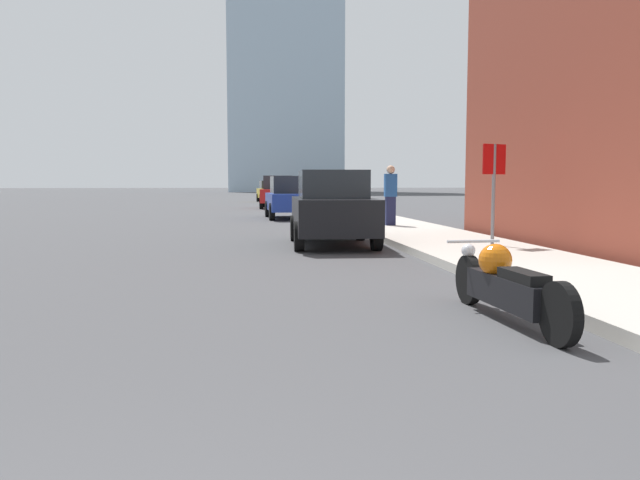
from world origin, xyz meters
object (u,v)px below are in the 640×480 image
Objects in this scene: motorcycle at (505,285)px; parked_car_red at (278,192)px; stop_sign at (494,176)px; parked_car_blue at (291,197)px; pedestrian at (390,194)px; parked_car_black at (332,208)px; parked_car_yellow at (270,191)px.

parked_car_red is (-0.69, 29.50, 0.53)m from motorcycle.
motorcycle is 6.61m from stop_sign.
stop_sign reaches higher than parked_car_red.
motorcycle is at bearing -84.06° from parked_car_red.
pedestrian is (2.45, -6.73, 0.23)m from parked_car_blue.
parked_car_red is 2.19× the size of stop_sign.
pedestrian is (2.34, 4.26, 0.24)m from parked_car_black.
stop_sign is at bearing -77.87° from parked_car_blue.
motorcycle is 1.41× the size of pedestrian.
parked_car_yellow is (0.06, 22.30, -0.04)m from parked_car_blue.
pedestrian reaches higher than parked_car_black.
parked_car_black is 21.58m from parked_car_red.
pedestrian is at bearing -89.09° from parked_car_yellow.
stop_sign is (3.05, -35.15, 0.73)m from parked_car_yellow.
parked_car_red reaches higher than motorcycle.
motorcycle is at bearing -89.19° from parked_car_blue.
parked_car_red reaches higher than parked_car_black.
parked_car_black is 2.20× the size of pedestrian.
parked_car_blue is 13.24m from stop_sign.
parked_car_yellow is at bearing 92.49° from parked_car_black.
parked_car_black is at bearing -90.91° from parked_car_blue.
stop_sign is at bearing -77.99° from parked_car_red.
parked_car_yellow is (-0.70, 41.21, 0.43)m from motorcycle.
parked_car_blue reaches higher than motorcycle.
parked_car_red is 11.71m from parked_car_yellow.
parked_car_yellow is 2.35× the size of pedestrian.
parked_car_black is 1.93× the size of stop_sign.
pedestrian is (1.70, 12.18, 0.70)m from motorcycle.
parked_car_yellow is (-0.00, 11.71, -0.10)m from parked_car_red.
parked_car_blue is 10.59m from parked_car_red.
parked_car_blue is (-0.75, 18.92, 0.47)m from motorcycle.
parked_car_blue is at bearing 110.00° from pedestrian.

